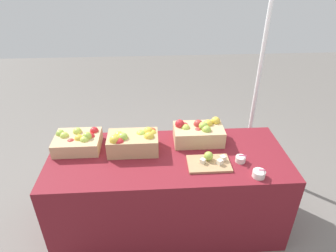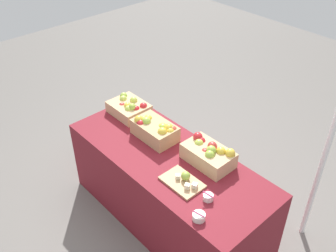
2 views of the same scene
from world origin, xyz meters
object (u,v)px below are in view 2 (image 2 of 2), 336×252
object	(u,v)px
apple_crate_left	(129,108)
sample_bowl_near	(199,217)
cutting_board_front	(183,181)
sample_bowl_mid	(208,197)
tent_pole	(332,132)
apple_crate_middle	(155,129)
apple_crate_right	(209,154)

from	to	relation	value
apple_crate_left	sample_bowl_near	bearing A→B (deg)	-18.23
cutting_board_front	sample_bowl_near	world-z (taller)	sample_bowl_near
sample_bowl_mid	tent_pole	size ratio (longest dim) A/B	0.04
apple_crate_left	cutting_board_front	bearing A→B (deg)	-15.13
apple_crate_left	sample_bowl_near	size ratio (longest dim) A/B	3.74
apple_crate_middle	sample_bowl_mid	xyz separation A→B (m)	(0.82, -0.20, -0.06)
sample_bowl_mid	cutting_board_front	bearing A→B (deg)	-176.72
cutting_board_front	tent_pole	xyz separation A→B (m)	(0.63, 0.90, 0.36)
sample_bowl_near	sample_bowl_mid	world-z (taller)	sample_bowl_near
apple_crate_middle	apple_crate_left	bearing A→B (deg)	172.22
apple_crate_middle	sample_bowl_mid	world-z (taller)	apple_crate_middle
cutting_board_front	apple_crate_right	bearing A→B (deg)	97.16
apple_crate_middle	cutting_board_front	world-z (taller)	apple_crate_middle
apple_crate_right	sample_bowl_mid	world-z (taller)	apple_crate_right
apple_crate_middle	sample_bowl_mid	bearing A→B (deg)	-13.86
apple_crate_middle	sample_bowl_near	bearing A→B (deg)	-23.05
apple_crate_right	sample_bowl_mid	size ratio (longest dim) A/B	4.69
cutting_board_front	sample_bowl_mid	distance (m)	0.24
apple_crate_middle	sample_bowl_near	xyz separation A→B (m)	(0.91, -0.39, -0.06)
apple_crate_right	tent_pole	xyz separation A→B (m)	(0.67, 0.58, 0.29)
apple_crate_right	sample_bowl_mid	xyz separation A→B (m)	(0.28, -0.31, -0.06)
sample_bowl_near	tent_pole	world-z (taller)	tent_pole
sample_bowl_near	cutting_board_front	bearing A→B (deg)	152.72
apple_crate_middle	tent_pole	xyz separation A→B (m)	(1.21, 0.68, 0.29)
apple_crate_left	cutting_board_front	xyz separation A→B (m)	(1.03, -0.28, -0.05)
apple_crate_middle	tent_pole	world-z (taller)	tent_pole
apple_crate_left	tent_pole	world-z (taller)	tent_pole
apple_crate_right	apple_crate_left	bearing A→B (deg)	-177.67
cutting_board_front	sample_bowl_near	size ratio (longest dim) A/B	3.31
apple_crate_middle	tent_pole	bearing A→B (deg)	29.42
apple_crate_right	sample_bowl_near	world-z (taller)	apple_crate_right
apple_crate_left	tent_pole	bearing A→B (deg)	20.48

